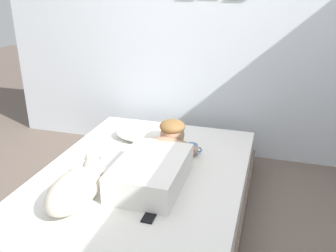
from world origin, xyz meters
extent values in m
plane|color=#66564C|center=(0.00, 0.00, 0.00)|extent=(12.33, 12.33, 0.00)
cube|color=silver|center=(0.00, 1.43, 1.25)|extent=(4.17, 0.10, 2.50)
cube|color=#726051|center=(-0.24, 0.21, 0.08)|extent=(1.45, 1.98, 0.16)
cube|color=white|center=(-0.24, 0.21, 0.25)|extent=(1.41, 1.92, 0.18)
ellipsoid|color=white|center=(-0.42, 0.75, 0.39)|extent=(0.52, 0.32, 0.11)
cube|color=white|center=(-0.13, 0.08, 0.43)|extent=(0.42, 0.64, 0.18)
ellipsoid|color=tan|center=(-0.13, 0.42, 0.45)|extent=(0.32, 0.20, 0.16)
sphere|color=tan|center=(-0.13, 0.58, 0.49)|extent=(0.19, 0.19, 0.19)
ellipsoid|color=olive|center=(-0.13, 0.58, 0.56)|extent=(0.20, 0.20, 0.10)
cylinder|color=tan|center=(-0.23, 0.56, 0.42)|extent=(0.23, 0.07, 0.14)
cylinder|color=tan|center=(-0.03, 0.56, 0.42)|extent=(0.23, 0.07, 0.14)
ellipsoid|color=beige|center=(-0.49, -0.28, 0.44)|extent=(0.26, 0.48, 0.20)
sphere|color=beige|center=(-0.49, -0.02, 0.46)|extent=(0.15, 0.15, 0.15)
cone|color=#A79F8E|center=(-0.54, 0.00, 0.53)|extent=(0.05, 0.05, 0.05)
cone|color=#A79F8E|center=(-0.44, 0.00, 0.53)|extent=(0.05, 0.05, 0.05)
cylinder|color=teal|center=(0.02, 0.61, 0.38)|extent=(0.09, 0.09, 0.07)
torus|color=teal|center=(0.08, 0.61, 0.38)|extent=(0.05, 0.01, 0.05)
cube|color=black|center=(-0.02, -0.26, 0.34)|extent=(0.07, 0.14, 0.01)
camera|label=1|loc=(0.58, -1.90, 1.60)|focal=38.80mm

